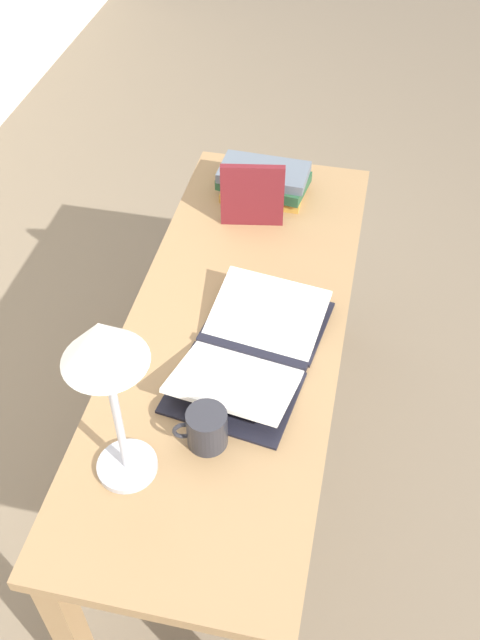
% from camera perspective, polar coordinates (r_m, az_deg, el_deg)
% --- Properties ---
extents(ground_plane, '(12.00, 12.00, 0.00)m').
position_cam_1_polar(ground_plane, '(2.50, -0.28, -12.40)').
color(ground_plane, '#70604C').
extents(reading_desk, '(1.58, 0.58, 0.76)m').
position_cam_1_polar(reading_desk, '(1.98, -0.35, -2.47)').
color(reading_desk, '#937047').
rests_on(reading_desk, ground_plane).
extents(open_book, '(0.55, 0.38, 0.07)m').
position_cam_1_polar(open_book, '(1.81, 0.91, -2.40)').
color(open_book, black).
rests_on(open_book, reading_desk).
extents(book_stack_tall, '(0.19, 0.29, 0.10)m').
position_cam_1_polar(book_stack_tall, '(2.32, 1.91, 11.04)').
color(book_stack_tall, '#BC8933').
rests_on(book_stack_tall, reading_desk).
extents(book_standing_upright, '(0.05, 0.19, 0.21)m').
position_cam_1_polar(book_standing_upright, '(2.16, 0.99, 9.92)').
color(book_standing_upright, maroon).
rests_on(book_standing_upright, reading_desk).
extents(reading_lamp, '(0.17, 0.17, 0.47)m').
position_cam_1_polar(reading_lamp, '(1.35, -10.73, -3.03)').
color(reading_lamp, '#ADADB2').
rests_on(reading_lamp, reading_desk).
extents(coffee_mug, '(0.09, 0.12, 0.10)m').
position_cam_1_polar(coffee_mug, '(1.62, -2.71, -8.65)').
color(coffee_mug, '#28282D').
rests_on(coffee_mug, reading_desk).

